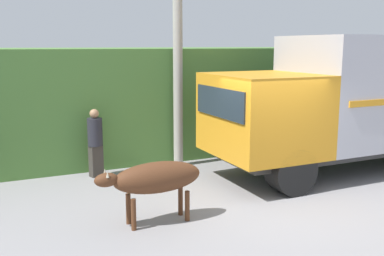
% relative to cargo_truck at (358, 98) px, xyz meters
% --- Properties ---
extents(ground_plane, '(60.00, 60.00, 0.00)m').
position_rel_cargo_truck_xyz_m(ground_plane, '(-3.32, -1.24, -1.86)').
color(ground_plane, gray).
extents(hillside_embankment, '(32.00, 6.32, 3.10)m').
position_rel_cargo_truck_xyz_m(hillside_embankment, '(-3.32, 5.72, -0.31)').
color(hillside_embankment, '#4C7A38').
rests_on(hillside_embankment, ground_plane).
extents(cargo_truck, '(7.51, 2.51, 3.42)m').
position_rel_cargo_truck_xyz_m(cargo_truck, '(0.00, 0.00, 0.00)').
color(cargo_truck, '#2D2D2D').
rests_on(cargo_truck, ground_plane).
extents(brown_cow, '(1.97, 0.57, 1.14)m').
position_rel_cargo_truck_xyz_m(brown_cow, '(-5.98, -1.25, -1.02)').
color(brown_cow, '#512D19').
rests_on(brown_cow, ground_plane).
extents(pedestrian_on_hill, '(0.46, 0.46, 1.68)m').
position_rel_cargo_truck_xyz_m(pedestrian_on_hill, '(-6.29, 2.14, -0.95)').
color(pedestrian_on_hill, '#38332D').
rests_on(pedestrian_on_hill, ground_plane).
extents(utility_pole, '(0.90, 0.25, 6.30)m').
position_rel_cargo_truck_xyz_m(utility_pole, '(-4.05, 2.22, 1.40)').
color(utility_pole, '#9E998E').
rests_on(utility_pole, ground_plane).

